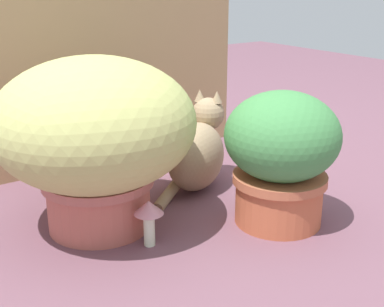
{
  "coord_description": "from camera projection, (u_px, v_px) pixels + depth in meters",
  "views": [
    {
      "loc": [
        -0.76,
        -1.15,
        0.67
      ],
      "look_at": [
        0.05,
        0.03,
        0.18
      ],
      "focal_mm": 49.08,
      "sensor_mm": 36.0,
      "label": 1
    }
  ],
  "objects": [
    {
      "name": "leafy_planter",
      "position": [
        281.0,
        154.0,
        1.43
      ],
      "size": [
        0.32,
        0.32,
        0.38
      ],
      "color": "#BF5E3C",
      "rests_on": "ground"
    },
    {
      "name": "grass_planter",
      "position": [
        95.0,
        133.0,
        1.39
      ],
      "size": [
        0.54,
        0.54,
        0.47
      ],
      "color": "#B85E51",
      "rests_on": "ground"
    },
    {
      "name": "ground_plane",
      "position": [
        182.0,
        218.0,
        1.52
      ],
      "size": [
        6.0,
        6.0,
        0.0
      ],
      "primitive_type": "plane",
      "color": "#6F4857"
    },
    {
      "name": "cardboard_backdrop",
      "position": [
        111.0,
        42.0,
        1.87
      ],
      "size": [
        1.04,
        0.03,
        0.88
      ],
      "primitive_type": "cube",
      "color": "tan",
      "rests_on": "ground"
    },
    {
      "name": "mushroom_ornament_pink",
      "position": [
        149.0,
        213.0,
        1.34
      ],
      "size": [
        0.08,
        0.08,
        0.13
      ],
      "color": "silver",
      "rests_on": "ground"
    },
    {
      "name": "cat",
      "position": [
        198.0,
        152.0,
        1.71
      ],
      "size": [
        0.38,
        0.28,
        0.32
      ],
      "color": "tan",
      "rests_on": "ground"
    }
  ]
}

